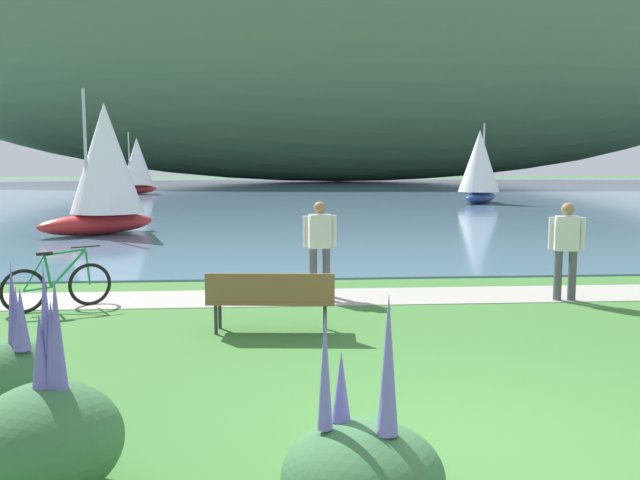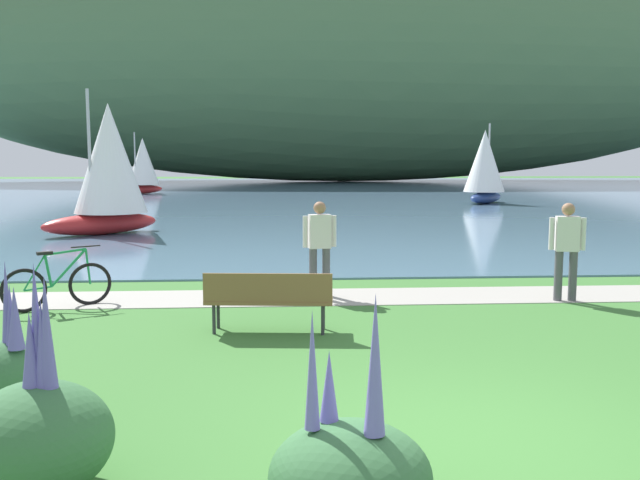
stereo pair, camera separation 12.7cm
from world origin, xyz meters
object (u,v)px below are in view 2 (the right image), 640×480
object	(u,v)px
bicycle_leaning_near_bench	(58,285)
sailboat_nearest_to_shore	(142,165)
sailboat_toward_hillside	(108,167)
person_on_the_grass	(567,245)
person_at_shoreline	(320,243)
sailboat_mid_bay	(485,166)
park_bench_near_camera	(269,297)

from	to	relation	value
bicycle_leaning_near_bench	sailboat_nearest_to_shore	size ratio (longest dim) A/B	0.35
sailboat_nearest_to_shore	sailboat_toward_hillside	world-z (taller)	sailboat_toward_hillside
person_on_the_grass	person_at_shoreline	bearing A→B (deg)	171.14
bicycle_leaning_near_bench	sailboat_toward_hillside	world-z (taller)	sailboat_toward_hillside
person_at_shoreline	sailboat_toward_hillside	bearing A→B (deg)	120.50
sailboat_nearest_to_shore	sailboat_mid_bay	distance (m)	24.95
bicycle_leaning_near_bench	person_at_shoreline	size ratio (longest dim) A/B	0.90
sailboat_toward_hillside	park_bench_near_camera	bearing A→B (deg)	-67.72
person_on_the_grass	bicycle_leaning_near_bench	bearing A→B (deg)	-179.58
park_bench_near_camera	sailboat_toward_hillside	distance (m)	14.30
park_bench_near_camera	sailboat_nearest_to_shore	bearing A→B (deg)	103.41
bicycle_leaning_near_bench	sailboat_mid_bay	xyz separation A→B (m)	(15.18, 26.11, 1.76)
person_on_the_grass	sailboat_toward_hillside	size ratio (longest dim) A/B	0.37
bicycle_leaning_near_bench	person_on_the_grass	bearing A→B (deg)	0.42
sailboat_nearest_to_shore	sailboat_mid_bay	size ratio (longest dim) A/B	0.99
bicycle_leaning_near_bench	person_at_shoreline	world-z (taller)	person_at_shoreline
bicycle_leaning_near_bench	person_on_the_grass	world-z (taller)	person_on_the_grass
person_at_shoreline	sailboat_nearest_to_shore	distance (m)	39.65
person_on_the_grass	sailboat_nearest_to_shore	bearing A→B (deg)	110.86
sailboat_toward_hillside	sailboat_nearest_to_shore	bearing A→B (deg)	98.91
sailboat_mid_bay	person_on_the_grass	bearing A→B (deg)	-104.22
person_at_shoreline	sailboat_toward_hillside	distance (m)	12.39
bicycle_leaning_near_bench	sailboat_toward_hillside	xyz separation A→B (m)	(-1.90, 11.35, 1.83)
person_on_the_grass	sailboat_mid_bay	size ratio (longest dim) A/B	0.38
sailboat_nearest_to_shore	person_at_shoreline	bearing A→B (deg)	-74.52
bicycle_leaning_near_bench	person_at_shoreline	bearing A→B (deg)	9.40
bicycle_leaning_near_bench	sailboat_toward_hillside	distance (m)	11.65
person_at_shoreline	sailboat_nearest_to_shore	size ratio (longest dim) A/B	0.38
bicycle_leaning_near_bench	sailboat_mid_bay	size ratio (longest dim) A/B	0.34
person_on_the_grass	sailboat_mid_bay	bearing A→B (deg)	75.78
park_bench_near_camera	person_on_the_grass	world-z (taller)	person_on_the_grass
person_at_shoreline	person_on_the_grass	bearing A→B (deg)	-8.86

